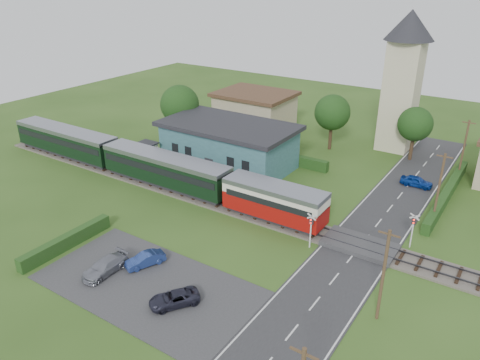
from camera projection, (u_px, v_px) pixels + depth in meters
The scene contains 29 objects.
ground at pixel (250, 225), 43.88m from camera, with size 120.00×120.00×0.00m, color #2D4C19.
railway_track at pixel (261, 215), 45.35m from camera, with size 76.00×3.20×0.49m.
road at pixel (351, 258), 38.84m from camera, with size 6.00×70.00×0.05m, color #28282B.
car_park at pixel (148, 285), 35.51m from camera, with size 17.00×9.00×0.08m, color #333335.
crossing_deck at pixel (360, 245), 40.28m from camera, with size 6.20×3.40×0.45m, color #333335.
platform at pixel (200, 180), 52.76m from camera, with size 30.00×3.00×0.45m, color gray.
equipment_hut at pixel (147, 153), 56.16m from camera, with size 2.30×2.30×2.55m.
station_building at pixel (229, 144), 56.15m from camera, with size 16.00×9.00×5.30m.
train at pixel (144, 163), 52.20m from camera, with size 43.20×2.90×3.40m.
church_tower at pixel (404, 71), 58.40m from camera, with size 6.00×6.00×17.60m.
house_west at pixel (255, 110), 69.25m from camera, with size 10.80×8.80×5.50m.
hedge_carpark at pixel (66, 242), 40.05m from camera, with size 0.80×9.00×1.20m, color #193814.
hedge_roadside at pixel (447, 194), 48.64m from camera, with size 0.80×18.00×1.20m, color #193814.
hedge_station at pixel (249, 149), 60.41m from camera, with size 22.00×0.80×1.30m, color #193814.
tree_a at pixel (180, 105), 62.35m from camera, with size 5.20×5.20×8.00m.
tree_b at pixel (332, 113), 60.28m from camera, with size 4.60×4.60×7.34m.
tree_c at pixel (415, 124), 56.92m from camera, with size 4.20×4.20×6.78m.
utility_pole_b at pixel (383, 275), 30.68m from camera, with size 1.40×0.22×7.00m.
utility_pole_c at pixel (439, 188), 42.83m from camera, with size 1.40×0.22×7.00m.
utility_pole_d at pixel (464, 149), 51.94m from camera, with size 1.40×0.22×7.00m.
crossing_signal_near at pixel (311, 226), 39.47m from camera, with size 0.84×0.28×3.28m.
crossing_signal_far at pixel (413, 226), 39.49m from camera, with size 0.84×0.28×3.28m.
streetlamp_west at pixel (197, 109), 68.88m from camera, with size 0.30×0.30×5.15m.
car_on_road at pixel (417, 181), 51.34m from camera, with size 1.37×3.41×1.16m, color #0B3194.
car_park_blue at pixel (145, 260), 37.58m from camera, with size 1.13×3.23×1.06m, color navy.
car_park_silver at pixel (105, 267), 36.62m from camera, with size 1.63×4.00×1.16m, color gray.
car_park_dark at pixel (174, 299), 33.19m from camera, with size 1.66×3.60×1.00m, color #222232.
pedestrian_near at pixel (238, 184), 49.15m from camera, with size 0.62×0.41×1.71m, color gray.
pedestrian_far at pixel (147, 160), 55.48m from camera, with size 0.75×0.59×1.55m, color gray.
Camera 1 is at (20.36, -32.36, 21.97)m, focal length 35.00 mm.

